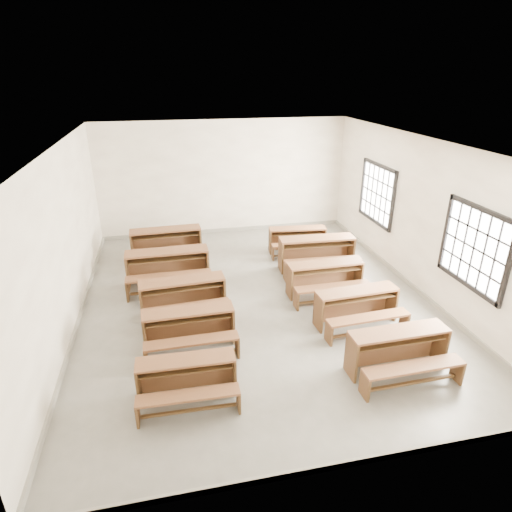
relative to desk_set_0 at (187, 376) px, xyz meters
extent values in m
plane|color=slate|center=(1.58, 2.60, -0.37)|extent=(8.50, 8.50, 0.00)
cube|color=white|center=(1.58, 2.60, 2.80)|extent=(7.00, 8.50, 0.05)
cube|color=white|center=(1.58, 6.82, 1.23)|extent=(7.00, 0.05, 3.20)
cube|color=white|center=(1.58, -1.63, 1.23)|extent=(7.00, 0.05, 3.20)
cube|color=white|center=(-1.89, 2.60, 1.23)|extent=(0.05, 8.50, 3.20)
cube|color=white|center=(5.06, 2.60, 1.23)|extent=(0.05, 8.50, 3.20)
cube|color=gray|center=(1.58, 6.83, -0.32)|extent=(7.00, 0.04, 0.10)
cube|color=gray|center=(1.58, -1.63, -0.32)|extent=(7.00, 0.04, 0.10)
cube|color=gray|center=(-1.90, 2.60, -0.32)|extent=(0.04, 8.50, 0.10)
cube|color=gray|center=(5.06, 2.60, -0.32)|extent=(0.04, 8.50, 0.10)
cube|color=white|center=(5.05, 0.80, 1.23)|extent=(0.02, 1.50, 1.30)
cube|color=black|center=(5.03, 0.80, 1.92)|extent=(0.06, 1.62, 0.08)
cube|color=black|center=(5.03, 0.80, 0.54)|extent=(0.06, 1.62, 0.08)
cube|color=black|center=(5.03, 0.01, 1.23)|extent=(0.06, 0.08, 1.46)
cube|color=black|center=(5.03, 1.59, 1.23)|extent=(0.06, 0.08, 1.46)
cube|color=white|center=(5.05, 4.40, 1.23)|extent=(0.02, 1.50, 1.30)
cube|color=black|center=(5.03, 4.40, 1.92)|extent=(0.06, 1.62, 0.08)
cube|color=black|center=(5.03, 4.40, 0.54)|extent=(0.06, 1.62, 0.08)
cube|color=black|center=(5.03, 3.61, 1.23)|extent=(0.06, 0.08, 1.46)
cube|color=black|center=(5.03, 5.19, 1.23)|extent=(0.06, 0.08, 1.46)
cube|color=brown|center=(0.00, 0.05, 0.25)|extent=(1.42, 0.39, 0.04)
cube|color=brown|center=(0.00, 0.21, -0.07)|extent=(1.41, 0.07, 0.60)
cube|color=#4F311B|center=(-0.69, 0.06, -0.07)|extent=(0.04, 0.35, 0.60)
cube|color=#4F311B|center=(0.69, 0.03, -0.07)|extent=(0.04, 0.35, 0.60)
cube|color=#4F311B|center=(0.00, 0.03, 0.12)|extent=(1.31, 0.30, 0.02)
cube|color=brown|center=(-0.01, -0.39, -0.02)|extent=(1.42, 0.28, 0.04)
cube|color=#4F311B|center=(-0.70, -0.37, -0.20)|extent=(0.04, 0.25, 0.34)
cube|color=#4F311B|center=(0.68, -0.40, -0.20)|extent=(0.04, 0.25, 0.34)
cube|color=#4F311B|center=(-0.01, -0.39, -0.28)|extent=(1.31, 0.08, 0.04)
cube|color=brown|center=(0.12, 1.31, 0.30)|extent=(1.54, 0.41, 0.04)
cube|color=brown|center=(0.12, 1.48, -0.04)|extent=(1.54, 0.07, 0.65)
cube|color=#4F311B|center=(-0.62, 1.29, -0.04)|extent=(0.05, 0.38, 0.65)
cube|color=#4F311B|center=(0.87, 1.32, -0.04)|extent=(0.05, 0.38, 0.65)
cube|color=#4F311B|center=(0.12, 1.29, 0.17)|extent=(1.43, 0.31, 0.02)
cube|color=brown|center=(0.13, 0.84, 0.01)|extent=(1.54, 0.30, 0.04)
cube|color=#4F311B|center=(-0.62, 0.82, -0.19)|extent=(0.04, 0.27, 0.37)
cube|color=#4F311B|center=(0.88, 0.85, -0.19)|extent=(0.04, 0.27, 0.37)
cube|color=#4F311B|center=(0.13, 0.84, -0.27)|extent=(1.42, 0.07, 0.04)
cube|color=brown|center=(0.08, 2.39, 0.34)|extent=(1.65, 0.52, 0.04)
cube|color=brown|center=(0.07, 2.58, -0.02)|extent=(1.63, 0.15, 0.69)
cube|color=#4F311B|center=(-0.71, 2.34, -0.02)|extent=(0.07, 0.41, 0.69)
cube|color=#4F311B|center=(0.88, 2.45, -0.02)|extent=(0.07, 0.41, 0.69)
cube|color=#4F311B|center=(0.08, 2.37, 0.20)|extent=(1.53, 0.41, 0.02)
cube|color=brown|center=(0.12, 1.90, 0.04)|extent=(1.65, 0.39, 0.04)
cube|color=#4F311B|center=(-0.68, 1.84, -0.18)|extent=(0.06, 0.29, 0.39)
cube|color=#4F311B|center=(0.91, 1.95, -0.18)|extent=(0.06, 0.29, 0.39)
cube|color=#4F311B|center=(0.12, 1.90, -0.27)|extent=(1.51, 0.15, 0.04)
cube|color=brown|center=(-0.16, 3.75, 0.41)|extent=(1.79, 0.46, 0.04)
cube|color=brown|center=(-0.16, 3.95, 0.01)|extent=(1.78, 0.06, 0.76)
cube|color=#4F311B|center=(-1.03, 3.74, 0.01)|extent=(0.05, 0.45, 0.76)
cube|color=#4F311B|center=(0.71, 3.76, 0.01)|extent=(0.05, 0.45, 0.76)
cube|color=#4F311B|center=(-0.16, 3.73, 0.25)|extent=(1.65, 0.35, 0.02)
cube|color=brown|center=(-0.16, 3.21, 0.08)|extent=(1.79, 0.33, 0.04)
cube|color=#4F311B|center=(-1.03, 3.20, -0.16)|extent=(0.05, 0.31, 0.42)
cube|color=#4F311B|center=(0.71, 3.21, -0.16)|extent=(0.05, 0.31, 0.42)
cube|color=#4F311B|center=(-0.16, 3.21, -0.26)|extent=(1.65, 0.07, 0.04)
cube|color=brown|center=(-0.17, 5.22, 0.39)|extent=(1.75, 0.50, 0.04)
cube|color=brown|center=(-0.17, 5.42, 0.00)|extent=(1.74, 0.11, 0.74)
cube|color=#4F311B|center=(-1.01, 5.19, 0.00)|extent=(0.06, 0.44, 0.74)
cube|color=#4F311B|center=(0.68, 5.25, 0.00)|extent=(0.06, 0.44, 0.74)
cube|color=#4F311B|center=(-0.16, 5.20, 0.24)|extent=(1.62, 0.38, 0.02)
cube|color=brown|center=(-0.15, 4.69, 0.06)|extent=(1.75, 0.37, 0.04)
cube|color=#4F311B|center=(-0.99, 4.66, -0.16)|extent=(0.05, 0.31, 0.41)
cube|color=#4F311B|center=(0.70, 4.72, -0.16)|extent=(0.05, 0.31, 0.41)
cube|color=#4F311B|center=(-0.15, 4.69, -0.26)|extent=(1.61, 0.11, 0.04)
cube|color=brown|center=(3.28, -0.05, 0.32)|extent=(1.59, 0.43, 0.04)
cube|color=brown|center=(3.27, 0.13, -0.03)|extent=(1.59, 0.08, 0.67)
cube|color=#4F311B|center=(2.51, -0.06, -0.03)|extent=(0.05, 0.40, 0.67)
cube|color=#4F311B|center=(4.05, -0.03, -0.03)|extent=(0.05, 0.40, 0.67)
cube|color=#4F311B|center=(3.28, -0.07, 0.18)|extent=(1.47, 0.33, 0.02)
cube|color=brown|center=(3.29, -0.53, 0.03)|extent=(1.59, 0.31, 0.04)
cube|color=#4F311B|center=(2.52, -0.55, -0.18)|extent=(0.05, 0.28, 0.38)
cube|color=#4F311B|center=(4.06, -0.51, -0.18)|extent=(0.05, 0.28, 0.38)
cube|color=#4F311B|center=(3.29, -0.53, -0.27)|extent=(1.47, 0.08, 0.04)
cube|color=brown|center=(3.22, 1.36, 0.31)|extent=(1.57, 0.48, 0.04)
cube|color=brown|center=(3.21, 1.54, -0.04)|extent=(1.55, 0.14, 0.66)
cube|color=#4F311B|center=(2.47, 1.31, -0.04)|extent=(0.06, 0.39, 0.66)
cube|color=#4F311B|center=(3.98, 1.41, -0.04)|extent=(0.06, 0.39, 0.66)
cube|color=#4F311B|center=(3.22, 1.34, 0.17)|extent=(1.45, 0.38, 0.02)
cube|color=brown|center=(3.25, 0.89, 0.02)|extent=(1.56, 0.37, 0.04)
cube|color=#4F311B|center=(2.50, 0.84, -0.19)|extent=(0.06, 0.27, 0.37)
cube|color=#4F311B|center=(4.01, 0.94, -0.19)|extent=(0.06, 0.27, 0.37)
cube|color=#4F311B|center=(3.25, 0.89, -0.27)|extent=(1.43, 0.14, 0.04)
cube|color=brown|center=(3.07, 2.60, 0.32)|extent=(1.59, 0.41, 0.04)
cube|color=brown|center=(3.07, 2.77, -0.03)|extent=(1.59, 0.05, 0.68)
cube|color=#4F311B|center=(2.29, 2.59, -0.03)|extent=(0.04, 0.40, 0.68)
cube|color=#4F311B|center=(3.84, 2.60, -0.03)|extent=(0.04, 0.40, 0.68)
cube|color=#4F311B|center=(3.07, 2.58, 0.19)|extent=(1.47, 0.31, 0.02)
cube|color=brown|center=(3.07, 2.11, 0.03)|extent=(1.59, 0.29, 0.04)
cube|color=#4F311B|center=(2.30, 2.10, -0.18)|extent=(0.04, 0.28, 0.38)
cube|color=#4F311B|center=(3.85, 2.12, -0.18)|extent=(0.04, 0.28, 0.38)
cube|color=#4F311B|center=(3.07, 2.11, -0.27)|extent=(1.47, 0.06, 0.04)
cube|color=brown|center=(3.32, 3.82, 0.40)|extent=(1.79, 0.54, 0.04)
cube|color=brown|center=(3.33, 4.02, 0.01)|extent=(1.77, 0.14, 0.75)
cube|color=#4F311B|center=(2.45, 3.86, 0.01)|extent=(0.07, 0.44, 0.75)
cube|color=#4F311B|center=(4.18, 3.77, 0.01)|extent=(0.07, 0.44, 0.75)
cube|color=#4F311B|center=(3.31, 3.79, 0.25)|extent=(1.65, 0.42, 0.02)
cube|color=brown|center=(3.29, 3.28, 0.07)|extent=(1.79, 0.41, 0.04)
cube|color=#4F311B|center=(2.42, 3.32, -0.16)|extent=(0.06, 0.31, 0.42)
cube|color=#4F311B|center=(4.15, 3.23, -0.16)|extent=(0.06, 0.31, 0.42)
cube|color=#4F311B|center=(3.29, 3.28, -0.26)|extent=(1.64, 0.15, 0.04)
cube|color=brown|center=(3.19, 4.93, 0.27)|extent=(1.49, 0.51, 0.04)
cube|color=brown|center=(3.20, 5.09, -0.06)|extent=(1.46, 0.18, 0.62)
cube|color=#4F311B|center=(2.48, 5.00, -0.06)|extent=(0.07, 0.37, 0.62)
cube|color=#4F311B|center=(3.90, 4.86, -0.06)|extent=(0.07, 0.37, 0.62)
cube|color=#4F311B|center=(3.19, 4.91, 0.14)|extent=(1.37, 0.41, 0.02)
cube|color=brown|center=(3.14, 4.48, 0.00)|extent=(1.48, 0.40, 0.04)
cube|color=#4F311B|center=(2.43, 4.55, -0.20)|extent=(0.06, 0.26, 0.35)
cube|color=#4F311B|center=(3.85, 4.41, -0.20)|extent=(0.06, 0.26, 0.35)
cube|color=#4F311B|center=(3.14, 4.48, -0.28)|extent=(1.35, 0.18, 0.04)
camera|label=1|loc=(-0.07, -5.03, 4.04)|focal=30.00mm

